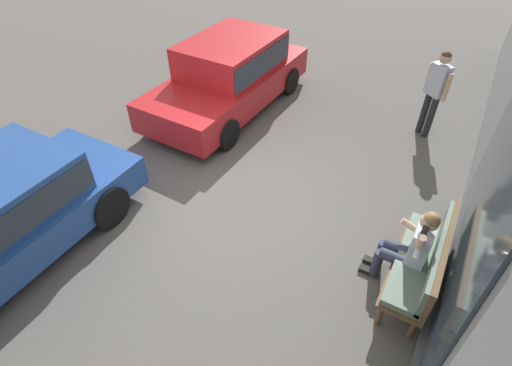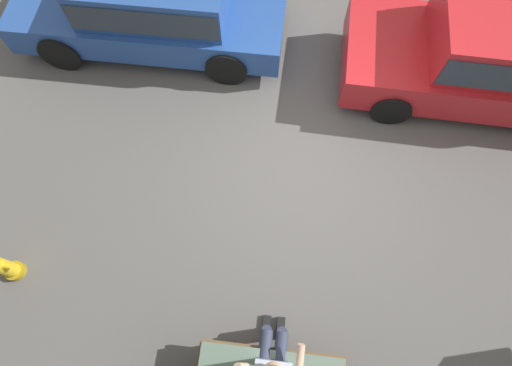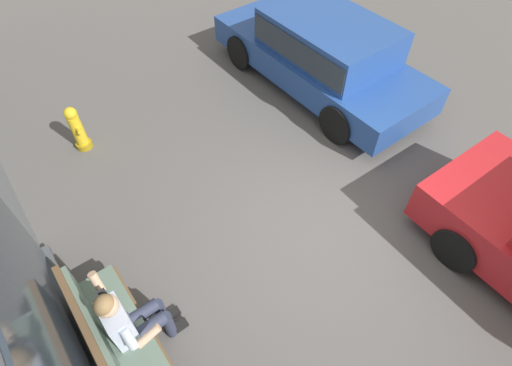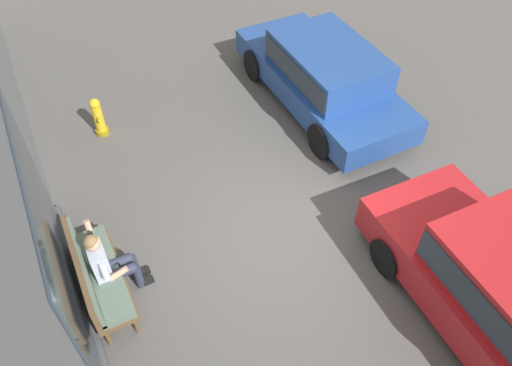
# 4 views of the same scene
# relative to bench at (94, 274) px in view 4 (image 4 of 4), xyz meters

# --- Properties ---
(ground_plane) EXTENTS (60.00, 60.00, 0.00)m
(ground_plane) POSITION_rel_bench_xyz_m (-0.21, -2.90, -0.55)
(ground_plane) COLOR #565451
(bench) EXTENTS (1.70, 0.55, 0.98)m
(bench) POSITION_rel_bench_xyz_m (0.00, 0.00, 0.00)
(bench) COLOR brown
(bench) RESTS_ON ground_plane
(person_on_phone) EXTENTS (0.73, 0.74, 1.31)m
(person_on_phone) POSITION_rel_bench_xyz_m (0.00, -0.22, 0.13)
(person_on_phone) COLOR #2D3347
(person_on_phone) RESTS_ON ground_plane
(parked_car_near) EXTENTS (4.21, 1.93, 1.49)m
(parked_car_near) POSITION_rel_bench_xyz_m (-2.85, -4.71, 0.25)
(parked_car_near) COLOR red
(parked_car_near) RESTS_ON ground_plane
(parked_car_mid) EXTENTS (4.36, 1.83, 1.37)m
(parked_car_mid) POSITION_rel_bench_xyz_m (2.39, -5.18, 0.21)
(parked_car_mid) COLOR #23478E
(parked_car_mid) RESTS_ON ground_plane
(fire_hydrant) EXTENTS (0.38, 0.26, 0.81)m
(fire_hydrant) POSITION_rel_bench_xyz_m (3.51, -0.93, -0.16)
(fire_hydrant) COLOR olive
(fire_hydrant) RESTS_ON ground_plane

